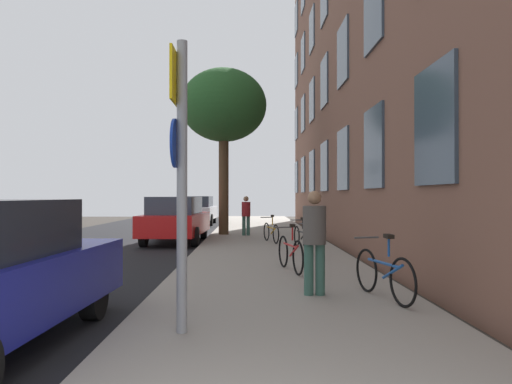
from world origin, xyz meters
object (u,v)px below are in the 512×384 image
sign_post (180,163)px  bicycle_0 (384,273)px  bicycle_1 (290,253)px  traffic_light (225,180)px  bicycle_2 (308,242)px  car_2 (198,210)px  car_1 (176,219)px  pedestrian_1 (246,213)px  bicycle_4 (271,232)px  tree_near (224,107)px  bicycle_3 (301,236)px  pedestrian_0 (314,235)px

sign_post → bicycle_0: size_ratio=1.89×
bicycle_0 → bicycle_1: bicycle_0 is taller
traffic_light → bicycle_2: size_ratio=2.12×
sign_post → car_2: (-2.18, 21.88, -1.20)m
traffic_light → car_1: traffic_light is taller
sign_post → pedestrian_1: size_ratio=2.18×
pedestrian_1 → car_2: pedestrian_1 is taller
bicycle_1 → pedestrian_1: (-0.97, 8.73, 0.49)m
bicycle_4 → pedestrian_1: (-0.85, 2.70, 0.52)m
tree_near → bicycle_1: 10.57m
bicycle_1 → bicycle_2: 2.44m
traffic_light → car_2: (-1.64, 0.82, -1.72)m
traffic_light → bicycle_3: 13.03m
sign_post → bicycle_3: 8.97m
bicycle_2 → pedestrian_1: (-1.63, 6.38, 0.52)m
bicycle_3 → car_2: (-4.50, 13.36, 0.37)m
bicycle_4 → car_2: car_2 is taller
traffic_light → bicycle_3: (2.87, -12.54, -2.09)m
bicycle_1 → bicycle_4: size_ratio=1.05×
pedestrian_0 → bicycle_2: bearing=84.1°
bicycle_2 → pedestrian_0: 4.75m
car_1 → bicycle_4: bearing=-17.2°
bicycle_2 → pedestrian_0: bearing=-95.9°
sign_post → bicycle_2: 7.24m
sign_post → bicycle_4: 10.58m
tree_near → bicycle_2: tree_near is taller
pedestrian_1 → bicycle_2: bearing=-75.6°
bicycle_1 → pedestrian_0: size_ratio=1.07×
tree_near → car_1: bearing=-125.5°
bicycle_1 → car_2: car_2 is taller
bicycle_0 → bicycle_3: 6.85m
bicycle_4 → car_2: (-3.70, 11.52, 0.37)m
bicycle_3 → bicycle_4: bearing=113.7°
bicycle_3 → car_2: size_ratio=0.43×
car_1 → car_2: (-0.38, 10.49, -0.00)m
bicycle_2 → pedestrian_0: (-0.48, -4.69, 0.58)m
tree_near → bicycle_1: (1.88, -9.26, -4.74)m
sign_post → car_1: size_ratio=0.74×
bicycle_4 → bicycle_0: bearing=-81.5°
sign_post → bicycle_3: sign_post is taller
tree_near → bicycle_2: size_ratio=3.95×
bicycle_3 → bicycle_4: bicycle_3 is taller
car_2 → car_1: bearing=-87.9°
traffic_light → pedestrian_1: traffic_light is taller
sign_post → tree_near: tree_near is taller
bicycle_2 → car_1: (-4.10, 4.70, 0.37)m
bicycle_4 → pedestrian_1: bearing=107.5°
traffic_light → bicycle_4: (2.06, -10.70, -2.09)m
traffic_light → car_1: 9.90m
tree_near → car_1: 5.16m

